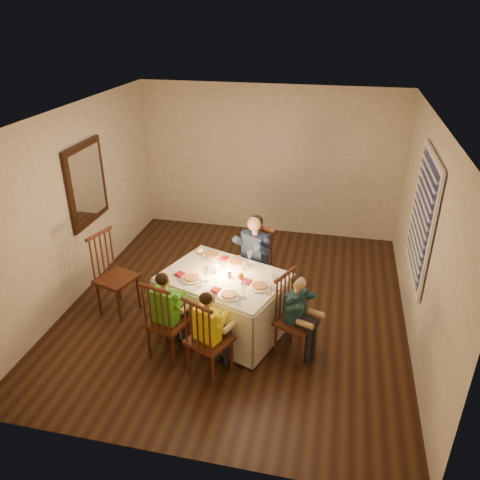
% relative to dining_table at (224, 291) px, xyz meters
% --- Properties ---
extents(ground, '(5.00, 5.00, 0.00)m').
position_rel_dining_table_xyz_m(ground, '(0.05, 0.51, -0.55)').
color(ground, black).
rests_on(ground, ground).
extents(wall_left, '(0.02, 5.00, 2.60)m').
position_rel_dining_table_xyz_m(wall_left, '(-2.20, 0.51, 0.75)').
color(wall_left, beige).
rests_on(wall_left, ground).
extents(wall_right, '(0.02, 5.00, 2.60)m').
position_rel_dining_table_xyz_m(wall_right, '(2.30, 0.51, 0.75)').
color(wall_right, beige).
rests_on(wall_right, ground).
extents(wall_back, '(4.50, 0.02, 2.60)m').
position_rel_dining_table_xyz_m(wall_back, '(0.05, 3.01, 0.75)').
color(wall_back, beige).
rests_on(wall_back, ground).
extents(ceiling, '(5.00, 5.00, 0.00)m').
position_rel_dining_table_xyz_m(ceiling, '(0.05, 0.51, 2.05)').
color(ceiling, white).
rests_on(ceiling, wall_back).
extents(dining_table, '(1.75, 1.50, 0.74)m').
position_rel_dining_table_xyz_m(dining_table, '(0.00, 0.00, 0.00)').
color(dining_table, silver).
rests_on(dining_table, ground).
extents(chair_adult, '(0.57, 0.56, 1.05)m').
position_rel_dining_table_xyz_m(chair_adult, '(0.23, 0.77, -0.55)').
color(chair_adult, '#3E1D11').
rests_on(chair_adult, ground).
extents(chair_near_left, '(0.52, 0.51, 1.05)m').
position_rel_dining_table_xyz_m(chair_near_left, '(-0.51, -0.65, -0.55)').
color(chair_near_left, '#3E1D11').
rests_on(chair_near_left, ground).
extents(chair_near_right, '(0.56, 0.55, 1.05)m').
position_rel_dining_table_xyz_m(chair_near_right, '(0.05, -0.86, -0.55)').
color(chair_near_right, '#3E1D11').
rests_on(chair_near_right, ground).
extents(chair_end, '(0.56, 0.57, 1.05)m').
position_rel_dining_table_xyz_m(chair_end, '(0.95, -0.32, -0.55)').
color(chair_end, '#3E1D11').
rests_on(chair_end, ground).
extents(chair_extra, '(0.56, 0.58, 1.14)m').
position_rel_dining_table_xyz_m(chair_extra, '(-1.48, 0.04, -0.55)').
color(chair_extra, '#3E1D11').
rests_on(chair_extra, ground).
extents(adult, '(0.60, 0.58, 1.25)m').
position_rel_dining_table_xyz_m(adult, '(0.23, 0.77, -0.55)').
color(adult, navy).
rests_on(adult, ground).
extents(child_green, '(0.47, 0.44, 1.13)m').
position_rel_dining_table_xyz_m(child_green, '(-0.51, -0.65, -0.55)').
color(child_green, green).
rests_on(child_green, ground).
extents(child_yellow, '(0.47, 0.46, 1.09)m').
position_rel_dining_table_xyz_m(child_yellow, '(0.05, -0.86, -0.55)').
color(child_yellow, yellow).
rests_on(child_yellow, ground).
extents(child_teal, '(0.44, 0.46, 1.07)m').
position_rel_dining_table_xyz_m(child_teal, '(0.95, -0.32, -0.55)').
color(child_teal, '#193840').
rests_on(child_teal, ground).
extents(setting_adult, '(0.33, 0.33, 0.02)m').
position_rel_dining_table_xyz_m(setting_adult, '(0.08, 0.33, 0.23)').
color(setting_adult, white).
rests_on(setting_adult, dining_table).
extents(setting_green, '(0.33, 0.33, 0.02)m').
position_rel_dining_table_xyz_m(setting_green, '(-0.36, -0.17, 0.23)').
color(setting_green, white).
rests_on(setting_green, dining_table).
extents(setting_yellow, '(0.33, 0.33, 0.02)m').
position_rel_dining_table_xyz_m(setting_yellow, '(0.17, -0.42, 0.23)').
color(setting_yellow, white).
rests_on(setting_yellow, dining_table).
extents(setting_teal, '(0.33, 0.33, 0.02)m').
position_rel_dining_table_xyz_m(setting_teal, '(0.48, -0.17, 0.23)').
color(setting_teal, white).
rests_on(setting_teal, dining_table).
extents(candle_left, '(0.06, 0.06, 0.10)m').
position_rel_dining_table_xyz_m(candle_left, '(-0.10, 0.03, 0.27)').
color(candle_left, silver).
rests_on(candle_left, dining_table).
extents(candle_right, '(0.06, 0.06, 0.10)m').
position_rel_dining_table_xyz_m(candle_right, '(0.07, -0.03, 0.27)').
color(candle_right, silver).
rests_on(candle_right, dining_table).
extents(squash, '(0.09, 0.09, 0.09)m').
position_rel_dining_table_xyz_m(squash, '(-0.45, 0.49, 0.27)').
color(squash, yellow).
rests_on(squash, dining_table).
extents(orange_fruit, '(0.08, 0.08, 0.08)m').
position_rel_dining_table_xyz_m(orange_fruit, '(0.21, -0.02, 0.26)').
color(orange_fruit, orange).
rests_on(orange_fruit, dining_table).
extents(serving_bowl, '(0.30, 0.30, 0.05)m').
position_rel_dining_table_xyz_m(serving_bowl, '(-0.25, 0.38, 0.25)').
color(serving_bowl, white).
rests_on(serving_bowl, dining_table).
extents(wall_mirror, '(0.06, 0.95, 1.15)m').
position_rel_dining_table_xyz_m(wall_mirror, '(-2.17, 0.81, 0.95)').
color(wall_mirror, black).
rests_on(wall_mirror, wall_left).
extents(window_blinds, '(0.07, 1.34, 1.54)m').
position_rel_dining_table_xyz_m(window_blinds, '(2.26, 0.61, 0.95)').
color(window_blinds, '#0D1137').
rests_on(window_blinds, wall_right).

